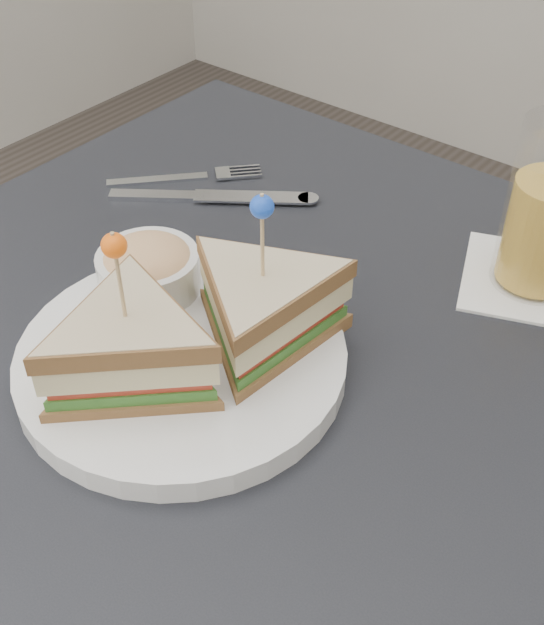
{
  "coord_description": "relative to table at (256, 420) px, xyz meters",
  "views": [
    {
      "loc": [
        0.31,
        -0.36,
        1.2
      ],
      "look_at": [
        0.01,
        0.01,
        0.8
      ],
      "focal_mm": 45.0,
      "sensor_mm": 36.0,
      "label": 1
    }
  ],
  "objects": [
    {
      "name": "table",
      "position": [
        0.0,
        0.0,
        0.0
      ],
      "size": [
        0.8,
        0.8,
        0.75
      ],
      "color": "black",
      "rests_on": "ground"
    },
    {
      "name": "plate_meal",
      "position": [
        -0.03,
        -0.04,
        0.12
      ],
      "size": [
        0.33,
        0.33,
        0.16
      ],
      "rotation": [
        0.0,
        0.0,
        0.24
      ],
      "color": "white",
      "rests_on": "table"
    },
    {
      "name": "cutlery_fork",
      "position": [
        -0.24,
        0.18,
        0.08
      ],
      "size": [
        0.13,
        0.14,
        0.0
      ],
      "rotation": [
        0.0,
        0.0,
        -0.75
      ],
      "color": "silver",
      "rests_on": "table"
    },
    {
      "name": "cutlery_knife",
      "position": [
        -0.2,
        0.16,
        0.08
      ],
      "size": [
        0.19,
        0.15,
        0.01
      ],
      "rotation": [
        0.0,
        0.0,
        -0.94
      ],
      "color": "silver",
      "rests_on": "table"
    }
  ]
}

